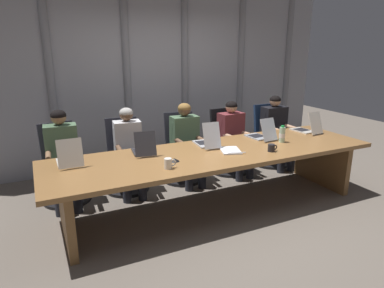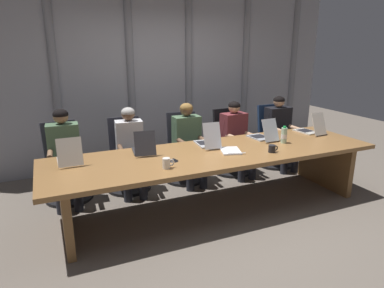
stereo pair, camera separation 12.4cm
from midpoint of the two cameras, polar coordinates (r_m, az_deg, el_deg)
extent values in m
plane|color=#6B6056|center=(4.30, 4.77, -10.51)|extent=(12.74, 12.74, 0.00)
cube|color=olive|center=(4.03, 5.00, -1.63)|extent=(3.96, 1.11, 0.05)
cube|color=black|center=(4.05, 4.98, -2.50)|extent=(3.37, 0.10, 0.06)
cube|color=brown|center=(3.72, -19.69, -10.14)|extent=(0.08, 0.94, 0.67)
cube|color=brown|center=(5.17, 22.05, -2.96)|extent=(0.08, 0.94, 0.67)
cube|color=#9999A0|center=(5.69, -4.69, 12.86)|extent=(6.37, 0.10, 3.20)
cylinder|color=gray|center=(5.33, -21.61, 11.57)|extent=(0.12, 0.12, 3.13)
cylinder|color=gray|center=(5.49, -9.69, 12.56)|extent=(0.12, 0.12, 3.13)
cylinder|color=gray|center=(5.81, 0.05, 12.98)|extent=(0.12, 0.12, 3.13)
cylinder|color=gray|center=(6.34, 9.52, 13.04)|extent=(0.12, 0.12, 3.13)
cylinder|color=gray|center=(6.98, 17.14, 12.83)|extent=(0.12, 0.12, 3.13)
cube|color=beige|center=(3.89, -19.06, -2.65)|extent=(0.25, 0.31, 0.02)
cube|color=black|center=(3.91, -19.11, -2.41)|extent=(0.21, 0.17, 0.00)
cube|color=beige|center=(3.66, -18.98, -1.31)|extent=(0.25, 0.09, 0.29)
cube|color=black|center=(3.66, -19.00, -1.26)|extent=(0.22, 0.07, 0.26)
cube|color=#2D2D33|center=(4.04, -7.35, -1.16)|extent=(0.28, 0.33, 0.02)
cube|color=black|center=(4.06, -7.40, -0.93)|extent=(0.22, 0.19, 0.00)
cube|color=#2D2D33|center=(3.82, -6.99, 0.08)|extent=(0.25, 0.12, 0.27)
cube|color=black|center=(3.83, -7.00, 0.13)|extent=(0.22, 0.10, 0.24)
cube|color=#BCBCC1|center=(4.30, 3.10, 0.03)|extent=(0.24, 0.36, 0.02)
cube|color=black|center=(4.32, 2.98, 0.24)|extent=(0.20, 0.20, 0.00)
cube|color=#BCBCC1|center=(4.06, 4.29, 1.39)|extent=(0.22, 0.13, 0.31)
cube|color=black|center=(4.07, 4.26, 1.44)|extent=(0.20, 0.11, 0.28)
cube|color=#A8ADB7|center=(4.70, 12.03, 1.10)|extent=(0.24, 0.33, 0.02)
cube|color=black|center=(4.72, 11.86, 1.28)|extent=(0.20, 0.19, 0.00)
cube|color=#A8ADB7|center=(4.51, 13.85, 2.27)|extent=(0.23, 0.13, 0.28)
cube|color=black|center=(4.51, 13.81, 2.32)|extent=(0.21, 0.12, 0.25)
cube|color=beige|center=(5.21, 19.31, 2.00)|extent=(0.24, 0.35, 0.02)
cube|color=black|center=(5.22, 19.12, 2.17)|extent=(0.20, 0.20, 0.00)
cube|color=beige|center=(5.03, 21.28, 3.16)|extent=(0.22, 0.13, 0.30)
cube|color=black|center=(5.03, 21.23, 3.20)|extent=(0.20, 0.11, 0.27)
cube|color=#2D2D38|center=(4.60, -19.66, -3.71)|extent=(0.55, 0.55, 0.08)
cube|color=#2D2D38|center=(4.72, -20.65, 0.49)|extent=(0.45, 0.19, 0.52)
cylinder|color=#262628|center=(4.68, -19.40, -6.22)|extent=(0.05, 0.05, 0.35)
cylinder|color=black|center=(4.75, -19.18, -8.42)|extent=(0.60, 0.60, 0.04)
cube|color=#2D2D38|center=(4.71, -10.02, -2.54)|extent=(0.51, 0.51, 0.08)
cube|color=#2D2D38|center=(4.83, -10.63, 1.52)|extent=(0.44, 0.15, 0.50)
cylinder|color=#262628|center=(4.78, -9.89, -5.01)|extent=(0.05, 0.05, 0.35)
cylinder|color=black|center=(4.86, -9.78, -7.18)|extent=(0.60, 0.60, 0.04)
cube|color=#2D2D38|center=(4.96, -0.51, -1.32)|extent=(0.55, 0.55, 0.08)
cube|color=#2D2D38|center=(5.09, -1.13, 2.56)|extent=(0.45, 0.19, 0.51)
cylinder|color=#262628|center=(5.03, -0.51, -3.68)|extent=(0.05, 0.05, 0.35)
cylinder|color=black|center=(5.10, -0.50, -5.76)|extent=(0.60, 0.60, 0.04)
cube|color=black|center=(5.32, 7.56, -0.24)|extent=(0.51, 0.51, 0.08)
cube|color=black|center=(5.42, 6.37, 3.32)|extent=(0.44, 0.14, 0.51)
cylinder|color=#262628|center=(5.38, 7.48, -2.46)|extent=(0.05, 0.05, 0.35)
cylinder|color=black|center=(5.45, 7.40, -4.43)|extent=(0.60, 0.60, 0.04)
cube|color=navy|center=(5.77, 14.58, 0.69)|extent=(0.49, 0.49, 0.08)
cube|color=navy|center=(5.87, 13.44, 4.00)|extent=(0.43, 0.13, 0.51)
cylinder|color=#262628|center=(5.83, 14.43, -1.36)|extent=(0.05, 0.05, 0.35)
cylinder|color=black|center=(5.89, 14.29, -3.19)|extent=(0.60, 0.60, 0.04)
cube|color=#4C6B4C|center=(4.49, -20.04, -0.12)|extent=(0.39, 0.24, 0.53)
sphere|color=#8C6647|center=(4.41, -20.49, 4.38)|extent=(0.18, 0.18, 0.18)
ellipsoid|color=black|center=(4.41, -20.52, 4.67)|extent=(0.18, 0.18, 0.14)
cylinder|color=#4C6B4C|center=(4.48, -18.09, 1.02)|extent=(0.08, 0.14, 0.27)
cylinder|color=#8C6647|center=(4.31, -17.79, -1.17)|extent=(0.08, 0.30, 0.06)
cylinder|color=#4C6B4C|center=(4.48, -22.17, 0.61)|extent=(0.08, 0.14, 0.27)
cylinder|color=#8C6647|center=(4.31, -22.03, -1.59)|extent=(0.08, 0.30, 0.06)
cylinder|color=#262833|center=(4.39, -18.30, -4.39)|extent=(0.15, 0.41, 0.13)
cylinder|color=#262833|center=(4.31, -17.91, -7.90)|extent=(0.11, 0.11, 0.45)
cylinder|color=#262833|center=(4.39, -20.90, -4.65)|extent=(0.15, 0.41, 0.13)
cylinder|color=#262833|center=(4.31, -20.58, -8.17)|extent=(0.11, 0.11, 0.45)
cube|color=silver|center=(4.61, -9.75, 0.84)|extent=(0.37, 0.25, 0.50)
sphere|color=brown|center=(4.53, -9.95, 5.01)|extent=(0.18, 0.18, 0.18)
ellipsoid|color=#B2ADA8|center=(4.53, -9.96, 5.28)|extent=(0.18, 0.18, 0.13)
cylinder|color=silver|center=(4.62, -7.99, 1.71)|extent=(0.08, 0.14, 0.27)
cylinder|color=brown|center=(4.45, -7.45, -0.40)|extent=(0.09, 0.30, 0.06)
cylinder|color=silver|center=(4.58, -11.59, 1.41)|extent=(0.08, 0.14, 0.27)
cylinder|color=brown|center=(4.41, -11.19, -0.72)|extent=(0.09, 0.30, 0.06)
cylinder|color=#262833|center=(4.52, -7.95, -3.11)|extent=(0.17, 0.41, 0.13)
cylinder|color=#262833|center=(4.43, -7.43, -6.50)|extent=(0.11, 0.11, 0.45)
cylinder|color=#262833|center=(4.49, -10.46, -3.35)|extent=(0.17, 0.41, 0.13)
cylinder|color=#262833|center=(4.40, -10.00, -6.77)|extent=(0.11, 0.11, 0.45)
cube|color=#4C6B4C|center=(4.87, -0.20, 1.86)|extent=(0.38, 0.22, 0.49)
sphere|color=brown|center=(4.80, -0.20, 5.83)|extent=(0.18, 0.18, 0.18)
ellipsoid|color=olive|center=(4.79, -0.20, 6.10)|extent=(0.19, 0.19, 0.14)
cylinder|color=#4C6B4C|center=(4.92, 1.53, 2.68)|extent=(0.07, 0.14, 0.27)
cylinder|color=brown|center=(4.76, 2.56, 0.77)|extent=(0.07, 0.30, 0.06)
cylinder|color=#4C6B4C|center=(4.80, -1.97, 2.33)|extent=(0.07, 0.14, 0.27)
cylinder|color=brown|center=(4.64, -1.02, 0.35)|extent=(0.07, 0.30, 0.06)
cylinder|color=#262833|center=(4.81, 1.83, -1.76)|extent=(0.13, 0.40, 0.13)
cylinder|color=#262833|center=(4.73, 2.72, -4.88)|extent=(0.11, 0.11, 0.45)
cylinder|color=#262833|center=(4.73, -0.37, -2.05)|extent=(0.13, 0.40, 0.13)
cylinder|color=#262833|center=(4.65, 0.49, -5.23)|extent=(0.11, 0.11, 0.45)
cube|color=brown|center=(5.22, 7.69, 2.60)|extent=(0.39, 0.25, 0.47)
sphere|color=tan|center=(5.16, 7.82, 6.16)|extent=(0.18, 0.18, 0.18)
ellipsoid|color=black|center=(5.15, 7.83, 6.41)|extent=(0.18, 0.18, 0.13)
cylinder|color=brown|center=(5.31, 9.09, 3.28)|extent=(0.08, 0.14, 0.27)
cylinder|color=tan|center=(5.17, 10.44, 1.55)|extent=(0.09, 0.30, 0.06)
cylinder|color=brown|center=(5.12, 6.27, 2.92)|extent=(0.08, 0.14, 0.27)
cylinder|color=tan|center=(4.99, 7.60, 1.12)|extent=(0.09, 0.30, 0.06)
cylinder|color=#262833|center=(5.20, 9.76, -0.61)|extent=(0.16, 0.41, 0.13)
cylinder|color=#262833|center=(5.13, 10.88, -3.44)|extent=(0.11, 0.11, 0.45)
cylinder|color=#262833|center=(5.08, 7.98, -0.92)|extent=(0.16, 0.41, 0.13)
cylinder|color=#262833|center=(5.01, 9.11, -3.83)|extent=(0.11, 0.11, 0.45)
cube|color=black|center=(5.68, 14.82, 3.48)|extent=(0.40, 0.23, 0.51)
sphere|color=tan|center=(5.62, 15.07, 6.92)|extent=(0.18, 0.18, 0.18)
ellipsoid|color=black|center=(5.62, 15.09, 7.15)|extent=(0.18, 0.18, 0.13)
cylinder|color=black|center=(5.77, 16.19, 4.21)|extent=(0.07, 0.14, 0.27)
cylinder|color=tan|center=(5.63, 17.40, 2.61)|extent=(0.07, 0.30, 0.06)
cylinder|color=black|center=(5.57, 13.49, 4.00)|extent=(0.07, 0.14, 0.27)
cylinder|color=tan|center=(5.43, 14.69, 2.34)|extent=(0.07, 0.30, 0.06)
cylinder|color=#262833|center=(5.66, 16.62, 0.32)|extent=(0.14, 0.40, 0.13)
cylinder|color=#262833|center=(5.59, 17.59, -2.29)|extent=(0.11, 0.11, 0.45)
cylinder|color=#262833|center=(5.54, 15.00, 0.11)|extent=(0.14, 0.40, 0.13)
cylinder|color=#262833|center=(5.46, 15.96, -2.57)|extent=(0.11, 0.11, 0.45)
cylinder|color=#ADD1B2|center=(4.52, 15.99, 1.39)|extent=(0.08, 0.08, 0.20)
cylinder|color=white|center=(4.52, 15.98, 1.27)|extent=(0.08, 0.08, 0.06)
cylinder|color=green|center=(4.49, 16.10, 2.76)|extent=(0.04, 0.04, 0.02)
cylinder|color=black|center=(4.10, 14.16, -0.77)|extent=(0.08, 0.08, 0.09)
torus|color=black|center=(4.13, 14.75, -0.68)|extent=(0.06, 0.01, 0.06)
cylinder|color=white|center=(3.46, -3.33, -3.26)|extent=(0.08, 0.08, 0.11)
torus|color=white|center=(3.48, -2.54, -3.15)|extent=(0.08, 0.01, 0.08)
cone|color=black|center=(3.68, -2.17, -2.64)|extent=(0.11, 0.11, 0.03)
cube|color=silver|center=(4.05, 7.38, -1.14)|extent=(0.30, 0.35, 0.02)
cylinder|color=silver|center=(3.93, 8.45, -1.54)|extent=(0.20, 0.08, 0.01)
camera|label=1|loc=(0.06, -89.10, 0.26)|focal=31.67mm
camera|label=2|loc=(0.06, 90.90, -0.26)|focal=31.67mm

